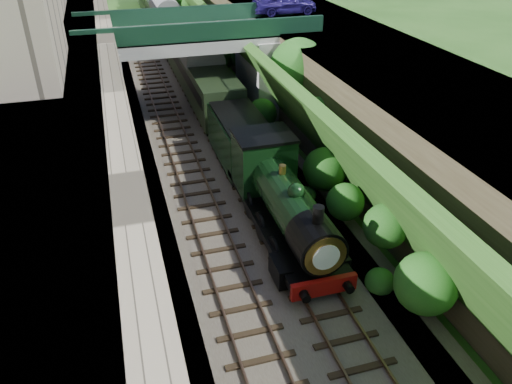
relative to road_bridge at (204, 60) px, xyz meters
name	(u,v)px	position (x,y,z in m)	size (l,w,h in m)	color
ground	(322,368)	(-0.94, -24.00, -4.08)	(160.00, 160.00, 0.00)	#1E4714
trackbed	(205,136)	(-0.94, -4.00, -3.98)	(10.00, 90.00, 0.20)	#473F38
retaining_wall	(114,96)	(-6.44, -4.00, -0.58)	(1.00, 90.00, 7.00)	#756B56
street_plateau_left	(54,101)	(-9.94, -4.00, -0.58)	(6.00, 90.00, 7.00)	#262628
street_plateau_right	(339,80)	(8.56, -4.00, -0.95)	(8.00, 90.00, 6.25)	#262628
embankment_slope	(281,99)	(3.95, -5.14, -1.48)	(4.27, 90.00, 6.36)	#1E4714
track_left	(176,138)	(-2.94, -4.00, -3.83)	(2.50, 90.00, 0.20)	black
track_right	(223,132)	(0.26, -4.00, -3.83)	(2.50, 90.00, 0.20)	black
road_bridge	(204,60)	(0.00, 0.00, 0.00)	(16.00, 6.40, 7.25)	gray
building_near	(9,28)	(-10.44, -10.00, 4.92)	(4.00, 8.00, 4.00)	gray
tree	(299,69)	(4.97, -5.55, 0.57)	(3.60, 3.80, 6.60)	black
car_blue	(284,3)	(6.98, 3.12, 3.01)	(1.96, 4.88, 1.66)	#1D1355
locomotive	(283,202)	(0.26, -16.23, -2.18)	(3.10, 10.23, 3.83)	black
tender	(241,143)	(0.26, -8.86, -2.46)	(2.70, 6.00, 3.05)	black
coach_front	(200,73)	(0.26, 3.74, -2.03)	(2.90, 18.00, 3.70)	black
coach_middle	(167,24)	(0.26, 22.54, -2.03)	(2.90, 18.00, 3.70)	black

